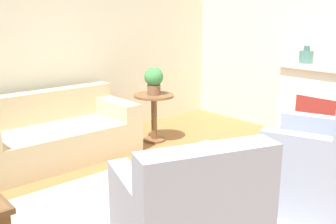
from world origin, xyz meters
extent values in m
plane|color=#996638|center=(0.00, 0.00, 0.00)|extent=(16.00, 16.00, 0.00)
cube|color=beige|center=(0.00, 2.55, 1.40)|extent=(8.98, 0.12, 2.80)
cube|color=#B2A893|center=(0.00, 0.00, 0.01)|extent=(2.87, 2.38, 0.01)
cube|color=#C6B289|center=(-0.48, 1.89, 0.20)|extent=(1.95, 0.91, 0.41)
cube|color=#C6B289|center=(-0.48, 2.24, 0.60)|extent=(1.95, 0.20, 0.38)
cube|color=#C6B289|center=(0.38, 1.87, 0.51)|extent=(0.24, 0.87, 0.21)
cube|color=brown|center=(-0.48, 1.46, 0.03)|extent=(1.76, 0.05, 0.06)
cube|color=#8E99B2|center=(-0.89, -0.98, 0.74)|extent=(0.84, 0.46, 0.57)
cube|color=#8E99B2|center=(-0.46, -0.80, 0.61)|extent=(0.37, 0.73, 0.31)
cube|color=#8E99B2|center=(-1.11, -0.58, 0.61)|extent=(0.37, 0.73, 0.31)
cube|color=#8E99B2|center=(0.79, -0.71, 0.23)|extent=(1.03, 0.99, 0.44)
cube|color=#8E99B2|center=(1.11, -0.58, 0.61)|extent=(0.37, 0.73, 0.31)
cube|color=#8E99B2|center=(0.46, -0.80, 0.61)|extent=(0.37, 0.73, 0.31)
cube|color=brown|center=(0.68, -0.37, 0.04)|extent=(0.72, 0.29, 0.06)
cylinder|color=#C6B289|center=(-0.14, 0.19, 0.26)|extent=(0.71, 0.71, 0.27)
cylinder|color=brown|center=(-0.35, -0.02, 0.07)|extent=(0.05, 0.05, 0.12)
cylinder|color=brown|center=(0.07, -0.02, 0.07)|extent=(0.05, 0.05, 0.12)
cylinder|color=brown|center=(-0.35, 0.41, 0.07)|extent=(0.05, 0.05, 0.12)
cylinder|color=brown|center=(0.07, 0.41, 0.07)|extent=(0.05, 0.05, 0.12)
cylinder|color=brown|center=(0.88, 1.67, 0.64)|extent=(0.54, 0.54, 0.03)
cylinder|color=brown|center=(0.88, 1.67, 0.31)|extent=(0.08, 0.08, 0.62)
cylinder|color=brown|center=(0.88, 1.67, 0.01)|extent=(0.30, 0.30, 0.03)
cube|color=silver|center=(2.45, 0.05, 0.53)|extent=(0.36, 1.22, 1.07)
cube|color=maroon|center=(2.28, 0.05, 0.37)|extent=(0.02, 0.67, 0.59)
cube|color=silver|center=(2.43, 0.05, 1.04)|extent=(0.44, 1.32, 0.05)
cylinder|color=#477066|center=(2.43, 0.38, 1.15)|extent=(0.19, 0.19, 0.17)
cylinder|color=#477066|center=(2.43, 0.38, 1.27)|extent=(0.08, 0.08, 0.07)
cylinder|color=brown|center=(0.88, 1.67, 0.72)|extent=(0.18, 0.18, 0.13)
sphere|color=#3D7F42|center=(0.88, 1.67, 0.89)|extent=(0.25, 0.25, 0.25)
camera|label=1|loc=(-2.38, -2.35, 1.74)|focal=42.00mm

